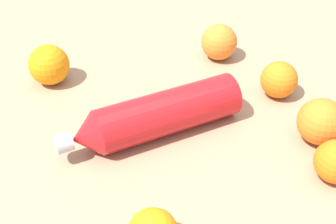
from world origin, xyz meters
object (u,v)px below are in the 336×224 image
(water_bottle, at_px, (156,116))
(orange_1, at_px, (219,42))
(orange_3, at_px, (321,122))
(orange_5, at_px, (279,80))
(orange_4, at_px, (49,65))

(water_bottle, xyz_separation_m, orange_1, (-0.08, 0.28, 0.00))
(water_bottle, bearing_deg, orange_3, 150.44)
(orange_5, bearing_deg, orange_3, -29.39)
(orange_4, distance_m, orange_5, 0.46)
(water_bottle, relative_size, orange_1, 4.10)
(orange_1, height_order, orange_4, orange_4)
(orange_1, bearing_deg, orange_3, -19.50)
(orange_1, xyz_separation_m, orange_5, (0.17, -0.04, -0.00))
(orange_5, bearing_deg, orange_1, 168.35)
(orange_3, height_order, orange_5, orange_3)
(orange_1, height_order, orange_3, orange_3)
(orange_1, relative_size, orange_3, 0.98)
(water_bottle, distance_m, orange_5, 0.26)
(orange_3, bearing_deg, orange_4, -157.17)
(orange_1, height_order, orange_5, orange_1)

